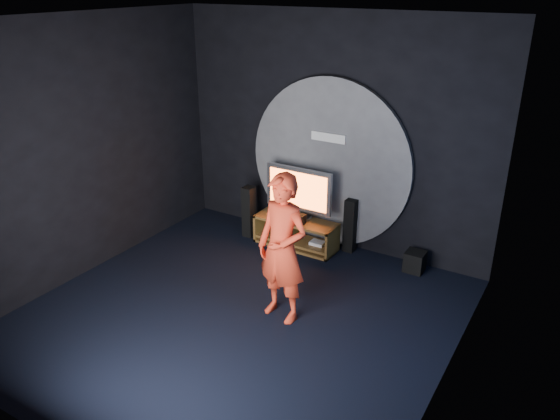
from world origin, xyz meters
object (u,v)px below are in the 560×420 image
object	(u,v)px
tv	(299,191)
subwoofer	(415,261)
player	(282,249)
media_console	(296,235)
tower_speaker_left	(249,212)
tower_speaker_right	(351,225)

from	to	relation	value
tv	subwoofer	size ratio (longest dim) A/B	3.67
player	media_console	bearing A→B (deg)	122.42
tv	subwoofer	bearing A→B (deg)	4.12
media_console	tower_speaker_left	world-z (taller)	tower_speaker_left
tower_speaker_left	media_console	bearing A→B (deg)	4.39
player	tower_speaker_left	bearing A→B (deg)	142.17
media_console	tower_speaker_left	size ratio (longest dim) A/B	1.55
tower_speaker_right	subwoofer	xyz separation A→B (m)	(1.06, -0.10, -0.27)
media_console	tower_speaker_right	size ratio (longest dim) A/B	1.55
tower_speaker_right	player	distance (m)	2.11
tower_speaker_left	tower_speaker_right	bearing A→B (deg)	12.73
subwoofer	player	size ratio (longest dim) A/B	0.16
tower_speaker_right	subwoofer	distance (m)	1.10
media_console	subwoofer	xyz separation A→B (m)	(1.84, 0.20, -0.05)
tv	player	distance (m)	1.98
media_console	tv	size ratio (longest dim) A/B	1.19
tv	player	size ratio (longest dim) A/B	0.59
tv	subwoofer	distance (m)	1.99
tv	media_console	bearing A→B (deg)	-83.66
tv	tower_speaker_left	xyz separation A→B (m)	(-0.83, -0.13, -0.48)
media_console	subwoofer	distance (m)	1.85
tv	tower_speaker_right	xyz separation A→B (m)	(0.78, 0.23, -0.48)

